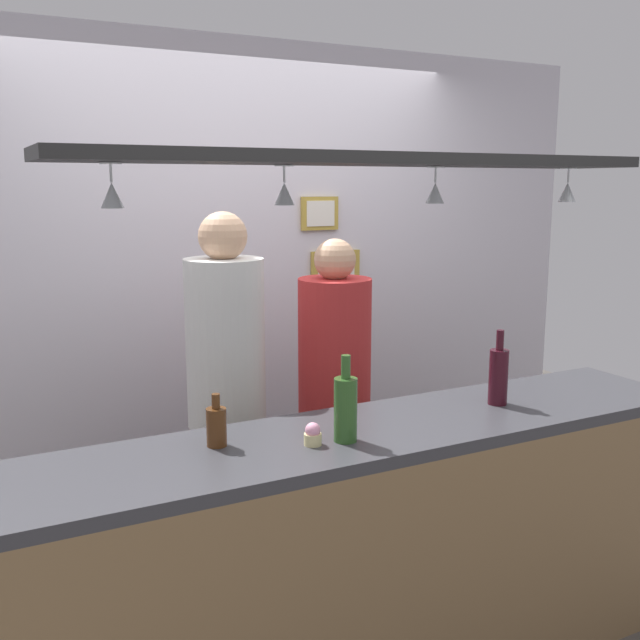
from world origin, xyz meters
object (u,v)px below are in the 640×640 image
Objects in this scene: cupcake at (313,435)px; bottle_beer_brown_stubby at (216,426)px; picture_frame_lower_pair at (336,267)px; picture_frame_upper_small at (320,213)px; bottle_wine_dark_red at (498,375)px; person_right_red_shirt at (334,377)px; person_middle_white_patterned_shirt at (226,373)px; bottle_champagne_green at (346,407)px.

bottle_beer_brown_stubby is at bearing 154.10° from cupcake.
picture_frame_lower_pair is 1.36× the size of picture_frame_upper_small.
person_right_red_shirt is at bearing 113.88° from bottle_wine_dark_red.
bottle_wine_dark_red is 3.85× the size of cupcake.
bottle_wine_dark_red reaches higher than bottle_beer_brown_stubby.
person_right_red_shirt is at bearing -0.00° from person_middle_white_patterned_shirt.
bottle_wine_dark_red and bottle_champagne_green have the same top height.
picture_frame_upper_small is at bearing 51.11° from bottle_beer_brown_stubby.
bottle_wine_dark_red is at bearing 5.05° from cupcake.
bottle_champagne_green is at bearing -173.04° from bottle_wine_dark_red.
bottle_beer_brown_stubby is 1.82m from picture_frame_upper_small.
person_middle_white_patterned_shirt reaches higher than picture_frame_lower_pair.
person_right_red_shirt is 0.85m from picture_frame_lower_pair.
bottle_beer_brown_stubby is at bearing -131.39° from picture_frame_lower_pair.
picture_frame_lower_pair is (1.17, 1.33, 0.34)m from bottle_beer_brown_stubby.
person_right_red_shirt is at bearing 39.97° from bottle_beer_brown_stubby.
person_middle_white_patterned_shirt is 5.87× the size of bottle_champagne_green.
bottle_champagne_green is at bearing -7.23° from cupcake.
bottle_champagne_green is 1.69m from picture_frame_lower_pair.
bottle_beer_brown_stubby is at bearing -128.89° from picture_frame_upper_small.
person_right_red_shirt is at bearing -118.73° from picture_frame_lower_pair.
bottle_wine_dark_red is (0.33, -0.75, 0.15)m from person_right_red_shirt.
cupcake is at bearing -118.04° from picture_frame_upper_small.
bottle_champagne_green is 3.85× the size of cupcake.
cupcake is at bearing 172.77° from bottle_champagne_green.
bottle_wine_dark_red is 1.42m from picture_frame_lower_pair.
person_middle_white_patterned_shirt reaches higher than bottle_beer_brown_stubby.
cupcake is at bearing -174.95° from bottle_wine_dark_red.
picture_frame_lower_pair reaches higher than cupcake.
bottle_champagne_green is at bearing -20.92° from bottle_beer_brown_stubby.
bottle_champagne_green is (-0.41, -0.84, 0.15)m from person_right_red_shirt.
bottle_beer_brown_stubby is 1.80m from picture_frame_lower_pair.
person_right_red_shirt reaches higher than bottle_wine_dark_red.
bottle_wine_dark_red is 1.00× the size of bottle_champagne_green.
bottle_wine_dark_red is at bearing -86.73° from picture_frame_upper_small.
cupcake is at bearing -89.60° from person_middle_white_patterned_shirt.
cupcake is 1.75m from picture_frame_lower_pair.
picture_frame_lower_pair reaches higher than bottle_beer_brown_stubby.
picture_frame_upper_small is at bearing 180.00° from picture_frame_lower_pair.
bottle_beer_brown_stubby is 0.32m from cupcake.
picture_frame_upper_small reaches higher than bottle_champagne_green.
picture_frame_upper_small is (0.78, 1.47, 0.67)m from cupcake.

